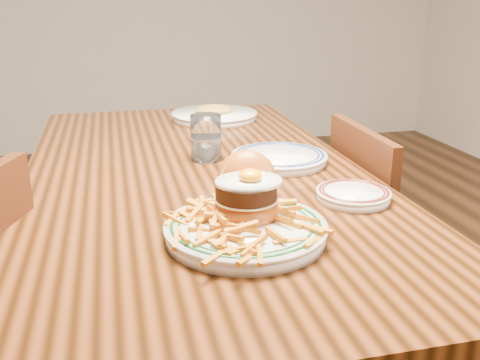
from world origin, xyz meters
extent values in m
cube|color=black|center=(0.00, 0.00, 0.72)|extent=(0.85, 1.60, 0.05)
cylinder|color=black|center=(-0.36, 0.74, 0.35)|extent=(0.07, 0.07, 0.70)
cylinder|color=black|center=(0.36, 0.74, 0.35)|extent=(0.07, 0.07, 0.70)
cube|color=#3F1C0D|center=(0.63, -0.02, 0.40)|extent=(0.40, 0.40, 0.04)
cube|color=#3F1C0D|center=(0.46, -0.02, 0.63)|extent=(0.04, 0.39, 0.42)
cylinder|color=#3F1C0D|center=(0.80, 0.14, 0.19)|extent=(0.04, 0.04, 0.38)
cylinder|color=#3F1C0D|center=(0.47, 0.15, 0.19)|extent=(0.04, 0.04, 0.38)
cylinder|color=white|center=(0.03, -0.43, 0.76)|extent=(0.29, 0.29, 0.02)
cylinder|color=white|center=(0.03, -0.43, 0.78)|extent=(0.30, 0.30, 0.01)
torus|color=#0C4418|center=(0.03, -0.43, 0.78)|extent=(0.28, 0.28, 0.01)
torus|color=#0C4418|center=(0.03, -0.43, 0.78)|extent=(0.25, 0.25, 0.01)
ellipsoid|color=#AB4916|center=(0.04, -0.40, 0.79)|extent=(0.13, 0.13, 0.06)
cylinder|color=#D3B083|center=(0.04, -0.40, 0.81)|extent=(0.12, 0.12, 0.00)
cylinder|color=black|center=(0.04, -0.40, 0.83)|extent=(0.12, 0.12, 0.03)
ellipsoid|color=silver|center=(0.04, -0.40, 0.85)|extent=(0.12, 0.10, 0.01)
ellipsoid|color=orange|center=(0.04, -0.40, 0.86)|extent=(0.04, 0.04, 0.02)
ellipsoid|color=#AB4916|center=(0.05, -0.33, 0.83)|extent=(0.14, 0.13, 0.13)
cylinder|color=#D3B083|center=(0.05, -0.35, 0.83)|extent=(0.12, 0.06, 0.11)
cylinder|color=white|center=(0.30, -0.30, 0.76)|extent=(0.16, 0.16, 0.02)
cylinder|color=white|center=(0.30, -0.30, 0.77)|extent=(0.16, 0.16, 0.01)
torus|color=#501612|center=(0.30, -0.30, 0.77)|extent=(0.15, 0.15, 0.01)
torus|color=#501612|center=(0.30, -0.30, 0.77)|extent=(0.14, 0.14, 0.01)
cube|color=silver|center=(0.32, -0.29, 0.77)|extent=(0.09, 0.07, 0.00)
cylinder|color=white|center=(0.23, 0.00, 0.76)|extent=(0.25, 0.25, 0.02)
cylinder|color=white|center=(0.23, 0.00, 0.77)|extent=(0.26, 0.26, 0.01)
torus|color=navy|center=(0.23, 0.00, 0.77)|extent=(0.24, 0.24, 0.01)
torus|color=navy|center=(0.23, 0.00, 0.77)|extent=(0.21, 0.21, 0.01)
cylinder|color=white|center=(0.04, 0.08, 0.81)|extent=(0.08, 0.08, 0.12)
cylinder|color=silver|center=(0.04, 0.08, 0.78)|extent=(0.07, 0.07, 0.06)
cylinder|color=white|center=(0.16, 0.56, 0.76)|extent=(0.30, 0.30, 0.02)
cylinder|color=white|center=(0.16, 0.56, 0.78)|extent=(0.31, 0.31, 0.01)
ellipsoid|color=#BA7F35|center=(0.16, 0.56, 0.79)|extent=(0.13, 0.11, 0.04)
camera|label=1|loc=(-0.19, -1.30, 1.17)|focal=40.00mm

